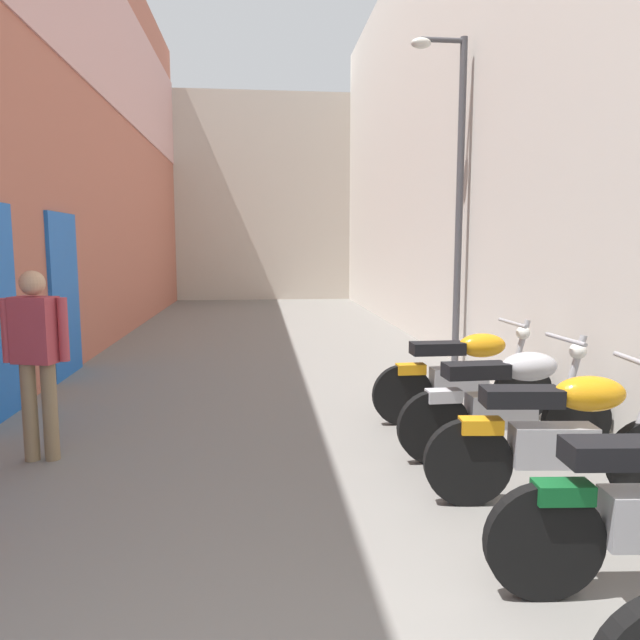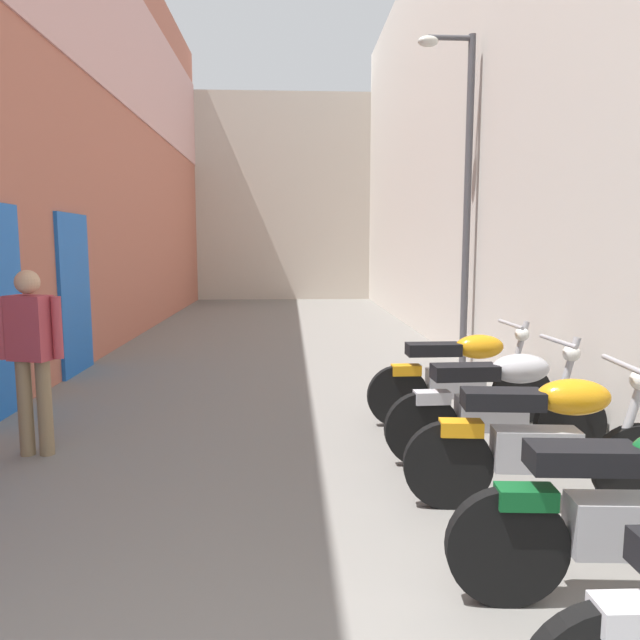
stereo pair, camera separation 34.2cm
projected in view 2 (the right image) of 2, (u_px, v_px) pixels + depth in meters
The scene contains 9 objects.
ground_plane at pixel (277, 376), 8.04m from camera, with size 34.88×34.88×0.00m, color slate.
building_left at pixel (88, 113), 9.34m from camera, with size 0.45×18.88×7.66m.
building_right at pixel (460, 117), 9.69m from camera, with size 0.45×18.88×7.71m.
building_far_end at pixel (284, 200), 19.95m from camera, with size 8.61×2.00×6.60m, color beige.
motorcycle_third at pixel (545, 438), 3.91m from camera, with size 1.85×0.58×1.04m.
motorcycle_fourth at pixel (499, 403), 4.78m from camera, with size 1.85×0.58×1.04m.
motorcycle_fifth at pixel (462, 375), 5.81m from camera, with size 1.85×0.58×1.04m.
pedestrian_mid_alley at pixel (31, 349), 4.90m from camera, with size 0.52×0.29×1.57m.
street_lamp at pixel (461, 178), 8.15m from camera, with size 0.79×0.18×4.58m.
Camera 2 is at (0.17, -0.46, 1.77)m, focal length 33.11 mm.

